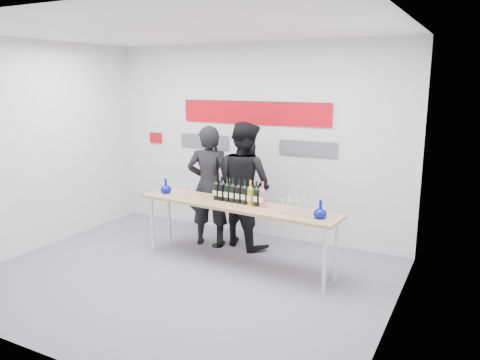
% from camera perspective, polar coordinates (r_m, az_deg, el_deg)
% --- Properties ---
extents(ground, '(5.00, 5.00, 0.00)m').
position_cam_1_polar(ground, '(6.07, -6.89, -11.69)').
color(ground, slate).
rests_on(ground, ground).
extents(back_wall, '(5.00, 0.04, 3.00)m').
position_cam_1_polar(back_wall, '(7.35, 1.71, 4.75)').
color(back_wall, silver).
rests_on(back_wall, ground).
extents(signage, '(3.38, 0.02, 0.79)m').
position_cam_1_polar(signage, '(7.31, 1.22, 7.13)').
color(signage, '#BA0713').
rests_on(signage, back_wall).
extents(tasting_table, '(2.86, 0.76, 0.85)m').
position_cam_1_polar(tasting_table, '(6.16, -0.43, -3.49)').
color(tasting_table, tan).
rests_on(tasting_table, ground).
extents(wine_bottles, '(0.80, 0.13, 0.33)m').
position_cam_1_polar(wine_bottles, '(6.13, -0.17, -1.35)').
color(wine_bottles, black).
rests_on(wine_bottles, tasting_table).
extents(decanter_left, '(0.16, 0.16, 0.21)m').
position_cam_1_polar(decanter_left, '(6.78, -9.03, -0.69)').
color(decanter_left, '#07108F').
rests_on(decanter_left, tasting_table).
extents(decanter_right, '(0.16, 0.16, 0.21)m').
position_cam_1_polar(decanter_right, '(5.57, 9.77, -3.53)').
color(decanter_right, '#07108F').
rests_on(decanter_right, tasting_table).
extents(glasses_left, '(0.26, 0.24, 0.18)m').
position_cam_1_polar(glasses_left, '(6.57, -6.62, -1.17)').
color(glasses_left, silver).
rests_on(glasses_left, tasting_table).
extents(glasses_right, '(0.46, 0.25, 0.18)m').
position_cam_1_polar(glasses_right, '(5.70, 7.15, -3.25)').
color(glasses_right, silver).
rests_on(glasses_right, tasting_table).
extents(presenter_left, '(0.77, 0.64, 1.80)m').
position_cam_1_polar(presenter_left, '(6.96, -3.76, -0.71)').
color(presenter_left, black).
rests_on(presenter_left, ground).
extents(presenter_right, '(1.09, 0.97, 1.86)m').
position_cam_1_polar(presenter_right, '(6.89, 0.57, -0.56)').
color(presenter_right, black).
rests_on(presenter_right, ground).
extents(mic_stand, '(0.18, 0.18, 1.51)m').
position_cam_1_polar(mic_stand, '(6.95, -2.80, -4.48)').
color(mic_stand, black).
rests_on(mic_stand, ground).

